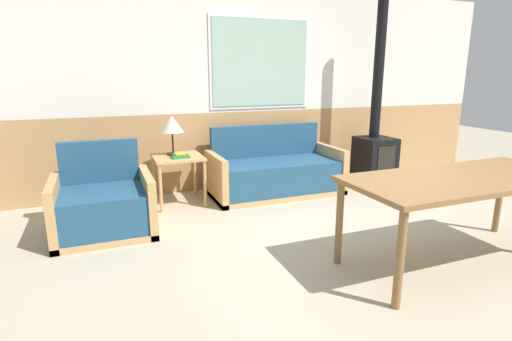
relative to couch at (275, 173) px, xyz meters
The scene contains 9 objects.
ground_plane 2.10m from the couch, 84.39° to the right, with size 16.00×16.00×0.00m, color #B2A58C.
wall_back 1.24m from the couch, 70.95° to the left, with size 7.20×0.09×2.70m.
couch is the anchor object (origin of this frame).
armchair 2.23m from the couch, 164.67° to the right, with size 0.95×0.83×0.89m.
side_table 1.29m from the couch, behind, with size 0.58×0.58×0.60m.
table_lamp 1.48m from the couch, behind, with size 0.28×0.28×0.48m.
book_stack 1.30m from the couch, behind, with size 0.23×0.19×0.06m.
dining_table 2.50m from the couch, 75.80° to the right, with size 2.00×0.85×0.76m.
wood_stove 1.60m from the couch, ahead, with size 0.48×0.51×2.57m.
Camera 1 is at (-2.33, -2.61, 1.58)m, focal length 28.00 mm.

